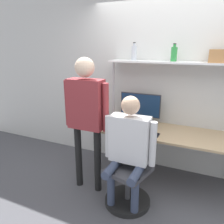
{
  "coord_description": "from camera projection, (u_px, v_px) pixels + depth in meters",
  "views": [
    {
      "loc": [
        0.45,
        -2.49,
        1.87
      ],
      "look_at": [
        -0.61,
        -0.13,
        1.09
      ],
      "focal_mm": 35.0,
      "sensor_mm": 36.0,
      "label": 1
    }
  ],
  "objects": [
    {
      "name": "shelf_unit",
      "position": [
        174.0,
        77.0,
        2.96
      ],
      "size": [
        1.83,
        0.31,
        1.68
      ],
      "color": "white",
      "rests_on": "ground_plane"
    },
    {
      "name": "person_seated",
      "position": [
        129.0,
        144.0,
        2.49
      ],
      "size": [
        0.62,
        0.47,
        1.35
      ],
      "color": "#38425B",
      "rests_on": "ground_plane"
    },
    {
      "name": "bottle_green",
      "position": [
        174.0,
        54.0,
        2.88
      ],
      "size": [
        0.08,
        0.08,
        0.23
      ],
      "color": "#2D8C3F",
      "rests_on": "shelf_unit"
    },
    {
      "name": "storage_box",
      "position": [
        222.0,
        56.0,
        2.66
      ],
      "size": [
        0.3,
        0.23,
        0.16
      ],
      "color": "#B27A47",
      "rests_on": "shelf_unit"
    },
    {
      "name": "cell_phone",
      "position": [
        156.0,
        135.0,
        2.89
      ],
      "size": [
        0.07,
        0.15,
        0.01
      ],
      "color": "black",
      "rests_on": "desk"
    },
    {
      "name": "laptop",
      "position": [
        140.0,
        127.0,
        3.04
      ],
      "size": [
        0.31,
        0.21,
        0.21
      ],
      "color": "#333338",
      "rests_on": "desk"
    },
    {
      "name": "person_standing",
      "position": [
        86.0,
        108.0,
        2.71
      ],
      "size": [
        0.62,
        0.24,
        1.75
      ],
      "color": "black",
      "rests_on": "ground_plane"
    },
    {
      "name": "wall_back",
      "position": [
        175.0,
        84.0,
        3.17
      ],
      "size": [
        8.0,
        0.06,
        2.7
      ],
      "color": "silver",
      "rests_on": "ground_plane"
    },
    {
      "name": "office_chair",
      "position": [
        130.0,
        181.0,
        2.68
      ],
      "size": [
        0.56,
        0.56,
        0.93
      ],
      "color": "black",
      "rests_on": "ground_plane"
    },
    {
      "name": "monitor",
      "position": [
        140.0,
        106.0,
        3.29
      ],
      "size": [
        0.62,
        0.18,
        0.46
      ],
      "color": "#333338",
      "rests_on": "desk"
    },
    {
      "name": "bottle_clear",
      "position": [
        134.0,
        53.0,
        3.1
      ],
      "size": [
        0.07,
        0.07,
        0.25
      ],
      "color": "silver",
      "rests_on": "shelf_unit"
    },
    {
      "name": "desk",
      "position": [
        167.0,
        137.0,
        3.03
      ],
      "size": [
        1.92,
        0.71,
        0.74
      ],
      "color": "tan",
      "rests_on": "ground_plane"
    },
    {
      "name": "ground_plane",
      "position": [
        158.0,
        193.0,
        2.89
      ],
      "size": [
        12.0,
        12.0,
        0.0
      ],
      "primitive_type": "plane",
      "color": "#4C4C51"
    }
  ]
}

